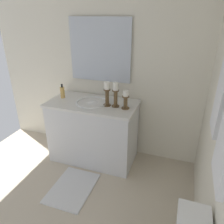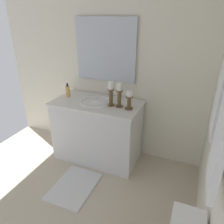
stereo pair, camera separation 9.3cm
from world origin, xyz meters
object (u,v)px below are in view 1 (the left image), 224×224
at_px(candle_holder_tall, 126,100).
at_px(towel_near_vanity, 221,98).
at_px(bath_mat, 72,188).
at_px(vanity_cabinet, 93,131).
at_px(candle_holder_mid, 107,93).
at_px(sink_basin, 92,105).
at_px(soap_bottle, 62,92).
at_px(candle_holder_short, 116,94).
at_px(mirror, 100,50).

xyz_separation_m(candle_holder_tall, towel_near_vanity, (0.85, 0.81, 0.43)).
bearing_deg(bath_mat, vanity_cabinet, -180.00).
relative_size(candle_holder_mid, bath_mat, 0.48).
xyz_separation_m(sink_basin, soap_bottle, (-0.03, -0.43, 0.11)).
height_order(candle_holder_short, soap_bottle, candle_holder_short).
bearing_deg(soap_bottle, vanity_cabinet, 86.00).
relative_size(candle_holder_short, towel_near_vanity, 0.66).
bearing_deg(towel_near_vanity, sink_basin, -125.78).
height_order(mirror, towel_near_vanity, mirror).
distance_m(vanity_cabinet, mirror, 1.02).
relative_size(sink_basin, bath_mat, 0.67).
relative_size(mirror, candle_holder_tall, 3.69).
xyz_separation_m(sink_basin, towel_near_vanity, (0.90, 1.24, 0.58)).
distance_m(candle_holder_mid, soap_bottle, 0.64).
bearing_deg(towel_near_vanity, candle_holder_tall, -136.46).
distance_m(soap_bottle, bath_mat, 1.17).
bearing_deg(vanity_cabinet, sink_basin, 90.00).
bearing_deg(candle_holder_short, bath_mat, -27.06).
height_order(candle_holder_tall, soap_bottle, candle_holder_tall).
relative_size(sink_basin, candle_holder_mid, 1.39).
bearing_deg(mirror, soap_bottle, -59.66).
xyz_separation_m(mirror, candle_holder_mid, (0.31, 0.20, -0.43)).
distance_m(soap_bottle, towel_near_vanity, 1.97).
xyz_separation_m(candle_holder_mid, towel_near_vanity, (0.87, 1.04, 0.39)).
xyz_separation_m(vanity_cabinet, sink_basin, (-0.00, 0.00, 0.37)).
bearing_deg(soap_bottle, sink_basin, 86.01).
bearing_deg(mirror, vanity_cabinet, -0.01).
xyz_separation_m(soap_bottle, towel_near_vanity, (0.93, 1.67, 0.47)).
bearing_deg(mirror, sink_basin, 0.20).
distance_m(candle_holder_tall, towel_near_vanity, 1.25).
bearing_deg(vanity_cabinet, candle_holder_short, 85.75).
height_order(soap_bottle, towel_near_vanity, towel_near_vanity).
relative_size(candle_holder_tall, towel_near_vanity, 0.48).
bearing_deg(soap_bottle, towel_near_vanity, 61.01).
height_order(vanity_cabinet, candle_holder_short, candle_holder_short).
bearing_deg(candle_holder_tall, vanity_cabinet, -95.59).
bearing_deg(candle_holder_short, soap_bottle, -94.11).
bearing_deg(vanity_cabinet, soap_bottle, -94.00).
height_order(vanity_cabinet, candle_holder_mid, candle_holder_mid).
relative_size(candle_holder_tall, soap_bottle, 1.19).
bearing_deg(candle_holder_short, mirror, -134.56).
height_order(candle_holder_short, candle_holder_mid, candle_holder_short).
bearing_deg(candle_holder_tall, candle_holder_mid, -93.68).
xyz_separation_m(soap_bottle, bath_mat, (0.65, 0.43, -0.88)).
distance_m(sink_basin, candle_holder_tall, 0.46).
bearing_deg(candle_holder_tall, sink_basin, -95.60).
bearing_deg(candle_holder_tall, mirror, -126.68).
distance_m(vanity_cabinet, bath_mat, 0.74).
distance_m(sink_basin, candle_holder_short, 0.36).
height_order(candle_holder_short, towel_near_vanity, towel_near_vanity).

